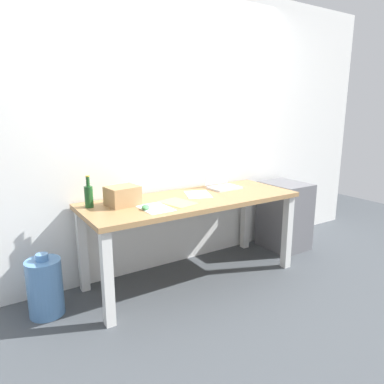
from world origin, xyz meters
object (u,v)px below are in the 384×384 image
(water_cooler_jug, at_px, (45,287))
(computer_mouse, at_px, (146,207))
(desk, at_px, (192,208))
(cardboard_box, at_px, (123,196))
(beer_bottle, at_px, (89,196))
(laptop_right, at_px, (222,183))
(filing_cabinet, at_px, (284,215))

(water_cooler_jug, bearing_deg, computer_mouse, -15.76)
(desk, bearing_deg, cardboard_box, 171.46)
(beer_bottle, distance_m, computer_mouse, 0.45)
(laptop_right, distance_m, cardboard_box, 1.05)
(laptop_right, bearing_deg, computer_mouse, -163.03)
(beer_bottle, bearing_deg, cardboard_box, -18.91)
(computer_mouse, bearing_deg, beer_bottle, 171.20)
(cardboard_box, bearing_deg, computer_mouse, -64.37)
(cardboard_box, height_order, water_cooler_jug, cardboard_box)
(beer_bottle, bearing_deg, laptop_right, -0.01)
(cardboard_box, xyz_separation_m, water_cooler_jug, (-0.63, -0.00, -0.60))
(beer_bottle, distance_m, cardboard_box, 0.26)
(laptop_right, height_order, beer_bottle, beer_bottle)
(beer_bottle, bearing_deg, filing_cabinet, -2.50)
(desk, height_order, water_cooler_jug, desk)
(computer_mouse, height_order, cardboard_box, cardboard_box)
(cardboard_box, bearing_deg, laptop_right, 4.48)
(desk, bearing_deg, beer_bottle, 168.37)
(desk, relative_size, filing_cabinet, 2.61)
(computer_mouse, distance_m, cardboard_box, 0.24)
(desk, height_order, laptop_right, laptop_right)
(beer_bottle, height_order, water_cooler_jug, beer_bottle)
(laptop_right, xyz_separation_m, water_cooler_jug, (-1.68, -0.08, -0.57))
(beer_bottle, xyz_separation_m, computer_mouse, (0.34, -0.29, -0.08))
(cardboard_box, relative_size, filing_cabinet, 0.33)
(computer_mouse, relative_size, filing_cabinet, 0.14)
(desk, relative_size, cardboard_box, 7.88)
(beer_bottle, bearing_deg, desk, -11.63)
(desk, distance_m, laptop_right, 0.51)
(beer_bottle, distance_m, filing_cabinet, 2.14)
(laptop_right, height_order, water_cooler_jug, laptop_right)
(water_cooler_jug, bearing_deg, desk, -4.08)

